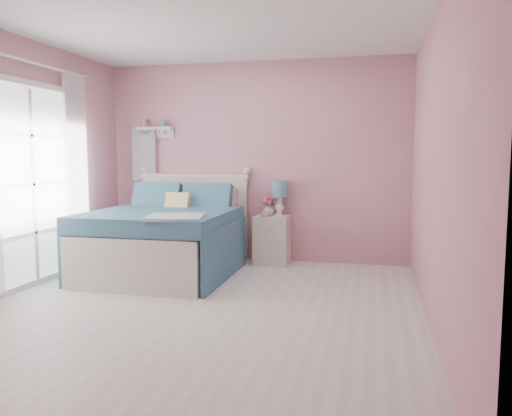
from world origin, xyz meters
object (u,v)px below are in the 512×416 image
at_px(teacup, 265,214).
at_px(nightstand, 272,240).
at_px(table_lamp, 280,191).
at_px(bed, 167,239).
at_px(vase, 268,209).

bearing_deg(teacup, nightstand, 62.80).
height_order(nightstand, teacup, teacup).
relative_size(table_lamp, teacup, 4.83).
bearing_deg(teacup, bed, -149.10).
bearing_deg(table_lamp, nightstand, -136.29).
bearing_deg(bed, table_lamp, 34.47).
bearing_deg(nightstand, bed, -145.83).
height_order(nightstand, vase, vase).
bearing_deg(bed, teacup, 30.51).
relative_size(nightstand, teacup, 6.69).
distance_m(nightstand, vase, 0.39).
bearing_deg(vase, bed, -142.34).
distance_m(bed, table_lamp, 1.55).
distance_m(bed, teacup, 1.25).
distance_m(nightstand, table_lamp, 0.63).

